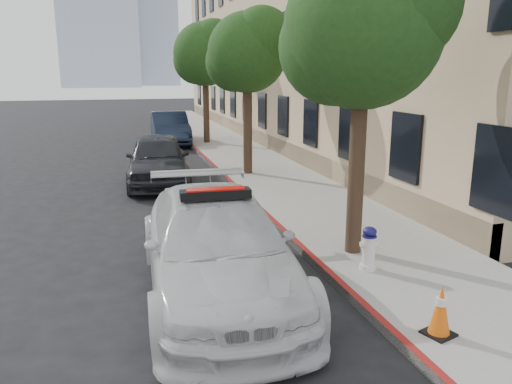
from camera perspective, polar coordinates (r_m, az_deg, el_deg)
The scene contains 13 objects.
ground at distance 10.93m, azimuth -7.73°, elevation -5.35°, with size 120.00×120.00×0.00m, color black.
sidewalk at distance 21.13m, azimuth -1.85°, elevation 4.16°, with size 3.20×50.00×0.15m, color gray.
curb_strip at distance 20.83m, azimuth -5.97°, elevation 3.95°, with size 0.12×50.00×0.15m, color maroon.
building at distance 27.41m, azimuth 7.38°, elevation 16.53°, with size 8.00×36.00×10.00m, color tan.
tower_right at distance 146.80m, azimuth -12.18°, elevation 20.47°, with size 14.00×14.00×44.00m, color #9EA8B7.
tree_near at distance 9.32m, azimuth 12.37°, elevation 17.92°, with size 2.92×2.82×5.62m.
tree_mid at distance 16.81m, azimuth -0.88°, elevation 15.73°, with size 2.77×2.64×5.43m.
tree_far at distance 24.63m, azimuth -5.79°, elevation 15.49°, with size 3.10×3.00×5.81m.
police_car at distance 8.03m, azimuth -4.53°, elevation -6.21°, with size 2.51×5.64×1.76m.
parked_car_mid at distance 16.29m, azimuth -11.14°, elevation 3.71°, with size 1.91×4.74×1.61m, color black.
parked_car_far at distance 25.48m, azimuth -9.84°, elevation 7.21°, with size 1.69×4.86×1.60m, color black.
fire_hydrant at distance 8.93m, azimuth 12.77°, elevation -6.34°, with size 0.33×0.30×0.78m.
traffic_cone at distance 7.09m, azimuth 20.34°, elevation -12.59°, with size 0.45×0.45×0.69m.
Camera 1 is at (-1.34, -10.26, 3.51)m, focal length 35.00 mm.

